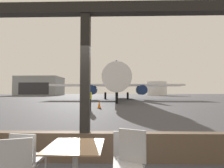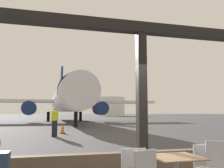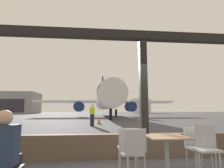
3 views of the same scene
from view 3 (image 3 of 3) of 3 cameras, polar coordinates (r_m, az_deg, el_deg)
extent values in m
plane|color=#424247|center=(44.98, -3.77, -9.74)|extent=(220.00, 220.00, 0.00)
cube|color=brown|center=(5.21, 10.10, -18.27)|extent=(8.31, 0.24, 0.62)
cube|color=black|center=(5.55, 9.29, 14.42)|extent=(8.31, 0.24, 0.24)
cube|color=black|center=(5.14, 9.73, -3.77)|extent=(0.20, 0.20, 3.23)
cube|color=#8C6B4C|center=(3.96, 16.47, -15.34)|extent=(0.78, 0.78, 0.02)
cylinder|color=#9EA0A5|center=(4.03, 16.69, -20.46)|extent=(0.08, 0.08, 0.71)
cube|color=#B2B2B7|center=(4.19, 27.36, -17.63)|extent=(0.40, 0.40, 0.04)
cube|color=#B2B2B7|center=(4.33, 26.74, -14.03)|extent=(0.38, 0.19, 0.45)
cylinder|color=#B2B2B7|center=(4.11, 30.52, -21.07)|extent=(0.03, 0.03, 0.48)
cylinder|color=#B2B2B7|center=(4.06, 25.48, -21.58)|extent=(0.03, 0.03, 0.48)
cylinder|color=#B2B2B7|center=(4.43, 29.50, -20.10)|extent=(0.03, 0.03, 0.48)
cylinder|color=#B2B2B7|center=(4.38, 24.86, -20.53)|extent=(0.03, 0.03, 0.48)
cube|color=#B2B2B7|center=(3.95, 5.09, -19.17)|extent=(0.40, 0.40, 0.04)
cube|color=#B2B2B7|center=(3.74, 5.27, -16.45)|extent=(0.40, 0.08, 0.39)
cylinder|color=#B2B2B7|center=(4.16, 2.42, -21.99)|extent=(0.03, 0.03, 0.48)
cylinder|color=#B2B2B7|center=(4.18, 7.45, -21.86)|extent=(0.03, 0.03, 0.48)
cylinder|color=#B2B2B7|center=(3.83, 2.59, -23.21)|extent=(0.03, 0.03, 0.48)
cylinder|color=#B2B2B7|center=(3.86, 8.09, -23.04)|extent=(0.03, 0.03, 0.48)
cube|color=#B2B2B7|center=(4.46, 25.13, -17.52)|extent=(0.40, 0.40, 0.04)
cube|color=#B2B2B7|center=(4.58, 23.76, -14.65)|extent=(0.40, 0.05, 0.38)
cylinder|color=#B2B2B7|center=(4.45, 28.51, -20.29)|extent=(0.03, 0.03, 0.45)
cylinder|color=#B2B2B7|center=(4.28, 24.50, -21.08)|extent=(0.03, 0.03, 0.45)
cylinder|color=#B2B2B7|center=(4.73, 26.04, -19.66)|extent=(0.03, 0.03, 0.45)
cylinder|color=#B2B2B7|center=(4.57, 22.19, -20.32)|extent=(0.03, 0.03, 0.45)
cube|color=#B2B2B7|center=(3.65, 6.05, -20.46)|extent=(0.40, 0.40, 0.04)
cube|color=#B2B2B7|center=(3.46, 7.53, -17.19)|extent=(0.39, 0.16, 0.43)
cylinder|color=#B2B2B7|center=(3.78, 2.27, -23.61)|extent=(0.03, 0.03, 0.45)
cylinder|color=#B2B2B7|center=(3.93, 7.11, -22.94)|extent=(0.03, 0.03, 0.45)
cylinder|color=#B2B2B7|center=(3.65, 10.09, -24.04)|extent=(0.03, 0.03, 0.45)
cube|color=black|center=(3.22, -30.14, -19.89)|extent=(0.32, 0.40, 0.12)
cube|color=#23334C|center=(3.07, -30.84, -15.90)|extent=(0.40, 0.22, 0.55)
sphere|color=tan|center=(3.03, -30.33, -9.00)|extent=(0.22, 0.22, 0.22)
cylinder|color=silver|center=(37.01, -2.19, -5.04)|extent=(3.58, 27.97, 3.58)
cone|color=silver|center=(21.80, 0.10, -2.85)|extent=(3.40, 2.60, 3.40)
cylinder|color=black|center=(23.70, -0.35, -2.91)|extent=(3.65, 0.90, 3.65)
cube|color=silver|center=(37.73, -13.27, -5.34)|extent=(12.62, 4.20, 0.36)
cube|color=silver|center=(38.52, 8.58, -5.52)|extent=(12.62, 4.20, 0.36)
cylinder|color=navy|center=(36.07, -10.11, -6.90)|extent=(1.90, 3.20, 1.90)
cylinder|color=navy|center=(36.64, 5.76, -7.01)|extent=(1.90, 3.20, 1.90)
cube|color=navy|center=(49.81, -2.98, -1.01)|extent=(0.36, 4.40, 5.20)
cylinder|color=black|center=(23.90, -0.42, -9.38)|extent=(0.36, 0.36, 1.47)
cylinder|color=black|center=(38.35, -5.96, -8.89)|extent=(0.44, 0.44, 1.47)
cylinder|color=black|center=(38.61, 1.27, -8.92)|extent=(0.44, 0.44, 1.47)
cube|color=black|center=(15.11, -6.16, -11.01)|extent=(0.32, 0.20, 0.95)
cube|color=yellow|center=(15.09, -6.12, -8.17)|extent=(0.40, 0.22, 0.55)
sphere|color=tan|center=(15.10, -6.09, -6.63)|extent=(0.22, 0.22, 0.22)
cylinder|color=yellow|center=(14.86, -6.27, -8.26)|extent=(0.09, 0.09, 0.52)
cylinder|color=yellow|center=(15.33, -5.97, -8.26)|extent=(0.09, 0.09, 0.52)
cone|color=orange|center=(17.25, -4.01, -11.07)|extent=(0.32, 0.32, 0.72)
cube|color=black|center=(17.28, -4.02, -12.21)|extent=(0.36, 0.36, 0.03)
cube|color=gray|center=(95.34, -28.03, -5.17)|extent=(20.46, 14.57, 9.33)
cube|color=#2D2D33|center=(88.57, -29.90, -5.79)|extent=(14.32, 0.10, 5.60)
cylinder|color=white|center=(85.61, 8.84, -6.77)|extent=(9.35, 9.35, 6.44)
camera|label=1|loc=(2.34, 54.39, 1.47)|focal=27.76mm
camera|label=2|loc=(0.75, -107.66, 20.73)|focal=39.97mm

